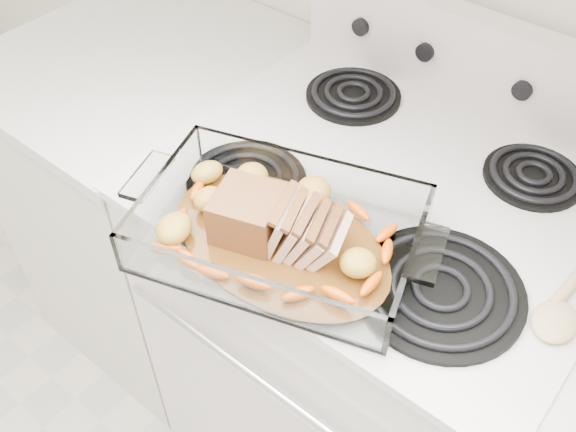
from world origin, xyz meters
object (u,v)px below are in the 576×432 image
Objects in this scene: counter_left at (163,202)px; baking_dish at (280,236)px; pork_roast at (270,218)px; electric_range at (367,328)px.

counter_left is 0.83m from baking_dish.
pork_roast is (-0.02, -0.00, 0.03)m from baking_dish.
electric_range reaches higher than counter_left.
pork_roast is at bearing -22.02° from counter_left.
electric_range is 5.47× the size of pork_roast.
pork_roast is (-0.07, -0.24, 0.51)m from electric_range.
counter_left is at bearing 140.51° from baking_dish.
pork_roast is at bearing 161.89° from baking_dish.
electric_range is 0.57m from pork_roast.
pork_roast reaches higher than baking_dish.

